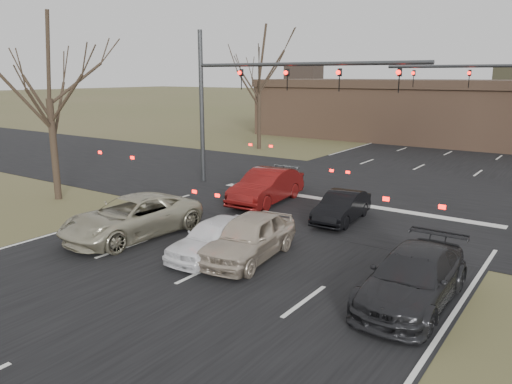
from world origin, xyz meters
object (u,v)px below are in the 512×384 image
Objects in this scene: mast_arm_near at (252,88)px; car_red_ahead at (266,186)px; building at (498,113)px; car_grey_ahead at (265,182)px; car_silver_suv at (132,217)px; car_black_hatch at (342,207)px; car_charcoal_sedan at (413,278)px; car_white_sedan at (215,238)px; car_silver_ahead at (249,237)px.

car_red_ahead is (2.23, -2.01, -4.30)m from mast_arm_near.
building reaches higher than car_grey_ahead.
car_silver_suv is 1.46× the size of car_black_hatch.
car_red_ahead reaches higher than car_grey_ahead.
building is 34.49m from car_silver_suv.
car_black_hatch is 0.76× the size of car_charcoal_sedan.
car_silver_suv is 1.11× the size of car_charcoal_sedan.
car_white_sedan is 6.29m from car_charcoal_sedan.
mast_arm_near is 5.24m from car_red_ahead.
mast_arm_near is 2.85× the size of car_silver_ahead.
car_grey_ahead is at bearing -103.39° from building.
car_black_hatch is 0.88× the size of car_grey_ahead.
car_red_ahead is at bearing -41.97° from mast_arm_near.
building is 26.29m from car_grey_ahead.
car_charcoal_sedan is at bearing -37.17° from car_grey_ahead.
car_charcoal_sedan is (10.04, 0.40, -0.04)m from car_silver_suv.
building is at bearing 83.90° from car_silver_suv.
building reaches higher than car_silver_suv.
mast_arm_near is 9.92m from car_silver_suv.
car_red_ahead is 1.10× the size of car_silver_ahead.
car_silver_suv is at bearing -105.17° from car_red_ahead.
car_silver_suv is at bearing -179.71° from car_silver_ahead.
building is 33.88m from car_white_sedan.
car_red_ahead is (-5.00, -27.01, -1.89)m from building.
building is 11.72× the size of car_black_hatch.
car_silver_suv is (-6.26, -33.86, -1.93)m from building.
car_white_sedan is 0.91× the size of car_grey_ahead.
car_silver_suv is at bearing -135.78° from car_black_hatch.
car_silver_suv reaches higher than car_charcoal_sedan.
car_black_hatch is 0.85× the size of car_silver_ahead.
car_red_ahead is at bearing -52.83° from car_grey_ahead.
car_silver_suv is 1.13× the size of car_red_ahead.
car_charcoal_sedan is 10.91m from car_red_ahead.
car_silver_ahead is (4.76, 0.60, -0.01)m from car_silver_suv.
building is at bearing 84.87° from car_white_sedan.
car_silver_suv is at bearing -89.51° from car_grey_ahead.
mast_arm_near is 2.30× the size of car_silver_suv.
car_silver_suv is 1.24× the size of car_silver_ahead.
car_red_ahead is at bearing 165.10° from car_black_hatch.
car_charcoal_sedan is (11.01, -8.47, -4.38)m from mast_arm_near.
car_white_sedan is at bearing -74.38° from car_red_ahead.
building is 9.07× the size of car_red_ahead.
mast_arm_near is 3.23× the size of car_white_sedan.
car_grey_ahead is at bearing -23.30° from mast_arm_near.
car_charcoal_sedan is at bearing -37.55° from mast_arm_near.
car_red_ahead is (1.07, -1.51, 0.17)m from car_grey_ahead.
car_black_hatch is at bearing -21.85° from car_grey_ahead.
car_silver_ahead is (1.00, 0.46, 0.09)m from car_white_sedan.
car_white_sedan is at bearing -64.77° from car_grey_ahead.
car_charcoal_sedan is (6.29, 0.26, 0.05)m from car_white_sedan.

